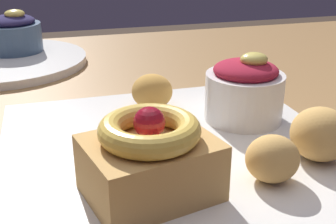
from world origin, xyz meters
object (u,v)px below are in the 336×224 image
front_plate (174,154)px  cake_slice (144,159)px  berry_ramekin (245,90)px  fritter_middle (152,91)px  fritter_front (272,159)px  back_ramekin (13,33)px  back_plate (4,61)px  fritter_back (320,134)px

front_plate → cake_slice: bearing=-123.2°
berry_ramekin → fritter_middle: 0.10m
fritter_front → back_ramekin: back_ramekin is taller
fritter_front → back_plate: 0.50m
back_plate → cake_slice: bearing=-73.9°
cake_slice → front_plate: bearing=56.8°
fritter_middle → back_ramekin: bearing=117.4°
fritter_middle → back_plate: size_ratio=0.18×
fritter_front → fritter_middle: size_ratio=0.93×
fritter_front → fritter_back: size_ratio=0.83×
fritter_middle → back_ramekin: (-0.16, 0.30, 0.01)m
fritter_middle → cake_slice: bearing=-106.1°
front_plate → berry_ramekin: size_ratio=3.82×
berry_ramekin → back_ramekin: 0.43m
fritter_front → front_plate: bearing=128.5°
fritter_middle → back_plate: bearing=123.2°
berry_ramekin → back_plate: (-0.26, 0.32, -0.04)m
front_plate → berry_ramekin: berry_ramekin is taller
cake_slice → fritter_front: size_ratio=2.47×
fritter_middle → fritter_front: bearing=-73.3°
fritter_front → back_ramekin: size_ratio=0.47×
fritter_middle → berry_ramekin: bearing=-34.1°
back_plate → front_plate: bearing=-65.4°
cake_slice → back_plate: size_ratio=0.41×
fritter_back → back_plate: bearing=124.0°
berry_ramekin → back_plate: size_ratio=0.32×
fritter_front → fritter_back: 0.06m
fritter_back → back_plate: (-0.28, 0.42, -0.03)m
front_plate → berry_ramekin: bearing=27.1°
fritter_front → cake_slice: bearing=176.0°
back_ramekin → cake_slice: bearing=-77.1°
cake_slice → back_ramekin: bearing=102.9°
fritter_back → back_ramekin: 0.53m
berry_ramekin → fritter_front: size_ratio=1.88×
front_plate → cake_slice: 0.09m
front_plate → back_plate: size_ratio=1.20×
cake_slice → back_plate: (-0.13, 0.44, -0.04)m
front_plate → fritter_front: fritter_front is taller
front_plate → fritter_middle: 0.11m
fritter_front → berry_ramekin: bearing=75.3°
berry_ramekin → back_plate: berry_ramekin is taller
fritter_back → back_ramekin: size_ratio=0.57×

